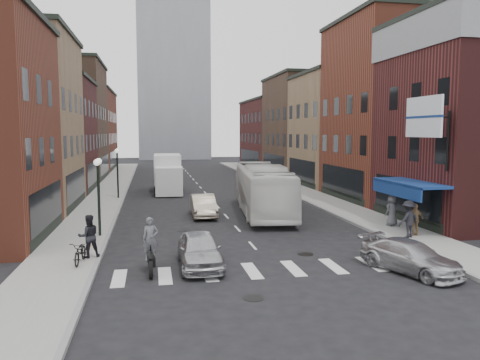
{
  "coord_description": "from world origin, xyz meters",
  "views": [
    {
      "loc": [
        -4.74,
        -20.6,
        5.48
      ],
      "look_at": [
        0.54,
        7.06,
        2.56
      ],
      "focal_mm": 35.0,
      "sensor_mm": 36.0,
      "label": 1
    }
  ],
  "objects_px": {
    "ped_right_b": "(415,219)",
    "billboard_sign": "(425,118)",
    "streetlamp_near": "(98,182)",
    "curb_car": "(410,257)",
    "box_truck": "(168,174)",
    "sedan_left_near": "(200,250)",
    "streetlamp_far": "(117,164)",
    "bike_rack": "(89,240)",
    "motorcycle_rider": "(151,247)",
    "sedan_left_far": "(203,206)",
    "parked_bicycle": "(80,252)",
    "ped_left_solo": "(89,236)",
    "ped_right_a": "(409,219)",
    "transit_bus": "(263,189)",
    "ped_right_c": "(392,210)"
  },
  "relations": [
    {
      "from": "ped_right_b",
      "to": "billboard_sign",
      "type": "bearing_deg",
      "value": 84.57
    },
    {
      "from": "streetlamp_near",
      "to": "curb_car",
      "type": "height_order",
      "value": "streetlamp_near"
    },
    {
      "from": "box_truck",
      "to": "sedan_left_near",
      "type": "height_order",
      "value": "box_truck"
    },
    {
      "from": "streetlamp_far",
      "to": "curb_car",
      "type": "xyz_separation_m",
      "value": [
        12.55,
        -22.33,
        -2.3
      ]
    },
    {
      "from": "streetlamp_near",
      "to": "ped_right_b",
      "type": "height_order",
      "value": "streetlamp_near"
    },
    {
      "from": "billboard_sign",
      "to": "bike_rack",
      "type": "xyz_separation_m",
      "value": [
        -16.19,
        0.8,
        -5.58
      ]
    },
    {
      "from": "streetlamp_near",
      "to": "motorcycle_rider",
      "type": "bearing_deg",
      "value": -68.58
    },
    {
      "from": "bike_rack",
      "to": "curb_car",
      "type": "xyz_separation_m",
      "value": [
        12.75,
        -5.63,
        0.06
      ]
    },
    {
      "from": "motorcycle_rider",
      "to": "sedan_left_far",
      "type": "bearing_deg",
      "value": 69.15
    },
    {
      "from": "ped_right_b",
      "to": "streetlamp_near",
      "type": "bearing_deg",
      "value": -22.36
    },
    {
      "from": "streetlamp_near",
      "to": "parked_bicycle",
      "type": "distance_m",
      "value": 5.65
    },
    {
      "from": "streetlamp_far",
      "to": "sedan_left_near",
      "type": "bearing_deg",
      "value": -77.27
    },
    {
      "from": "box_truck",
      "to": "billboard_sign",
      "type": "bearing_deg",
      "value": -59.95
    },
    {
      "from": "ped_left_solo",
      "to": "ped_right_b",
      "type": "xyz_separation_m",
      "value": [
        15.94,
        1.22,
        -0.08
      ]
    },
    {
      "from": "billboard_sign",
      "to": "ped_right_a",
      "type": "relative_size",
      "value": 1.96
    },
    {
      "from": "ped_left_solo",
      "to": "parked_bicycle",
      "type": "bearing_deg",
      "value": 57.96
    },
    {
      "from": "bike_rack",
      "to": "sedan_left_near",
      "type": "height_order",
      "value": "sedan_left_near"
    },
    {
      "from": "transit_bus",
      "to": "ped_left_solo",
      "type": "height_order",
      "value": "transit_bus"
    },
    {
      "from": "sedan_left_far",
      "to": "parked_bicycle",
      "type": "distance_m",
      "value": 12.08
    },
    {
      "from": "sedan_left_far",
      "to": "parked_bicycle",
      "type": "bearing_deg",
      "value": -119.84
    },
    {
      "from": "ped_right_a",
      "to": "ped_right_b",
      "type": "bearing_deg",
      "value": -166.94
    },
    {
      "from": "billboard_sign",
      "to": "streetlamp_far",
      "type": "bearing_deg",
      "value": 132.41
    },
    {
      "from": "parked_bicycle",
      "to": "transit_bus",
      "type": "bearing_deg",
      "value": 51.04
    },
    {
      "from": "streetlamp_near",
      "to": "billboard_sign",
      "type": "bearing_deg",
      "value": -12.35
    },
    {
      "from": "motorcycle_rider",
      "to": "ped_right_a",
      "type": "relative_size",
      "value": 1.17
    },
    {
      "from": "sedan_left_near",
      "to": "ped_right_a",
      "type": "distance_m",
      "value": 11.16
    },
    {
      "from": "box_truck",
      "to": "motorcycle_rider",
      "type": "xyz_separation_m",
      "value": [
        -1.54,
        -24.6,
        -0.63
      ]
    },
    {
      "from": "ped_right_b",
      "to": "transit_bus",
      "type": "bearing_deg",
      "value": -66.75
    },
    {
      "from": "ped_right_b",
      "to": "ped_right_c",
      "type": "relative_size",
      "value": 0.95
    },
    {
      "from": "motorcycle_rider",
      "to": "ped_right_c",
      "type": "xyz_separation_m",
      "value": [
        13.47,
        6.11,
        -0.0
      ]
    },
    {
      "from": "bike_rack",
      "to": "parked_bicycle",
      "type": "height_order",
      "value": "parked_bicycle"
    },
    {
      "from": "streetlamp_far",
      "to": "ped_left_solo",
      "type": "height_order",
      "value": "streetlamp_far"
    },
    {
      "from": "box_truck",
      "to": "ped_right_b",
      "type": "bearing_deg",
      "value": -59.53
    },
    {
      "from": "streetlamp_near",
      "to": "transit_bus",
      "type": "bearing_deg",
      "value": 29.06
    },
    {
      "from": "bike_rack",
      "to": "ped_right_b",
      "type": "distance_m",
      "value": 16.15
    },
    {
      "from": "motorcycle_rider",
      "to": "curb_car",
      "type": "distance_m",
      "value": 10.12
    },
    {
      "from": "box_truck",
      "to": "sedan_left_near",
      "type": "distance_m",
      "value": 24.1
    },
    {
      "from": "transit_bus",
      "to": "parked_bicycle",
      "type": "height_order",
      "value": "transit_bus"
    },
    {
      "from": "motorcycle_rider",
      "to": "ped_right_a",
      "type": "bearing_deg",
      "value": 9.0
    },
    {
      "from": "billboard_sign",
      "to": "transit_bus",
      "type": "relative_size",
      "value": 0.31
    },
    {
      "from": "sedan_left_near",
      "to": "sedan_left_far",
      "type": "height_order",
      "value": "sedan_left_near"
    },
    {
      "from": "billboard_sign",
      "to": "sedan_left_near",
      "type": "xyz_separation_m",
      "value": [
        -11.46,
        -2.56,
        -5.43
      ]
    },
    {
      "from": "ped_left_solo",
      "to": "sedan_left_far",
      "type": "bearing_deg",
      "value": -139.58
    },
    {
      "from": "sedan_left_near",
      "to": "ped_right_c",
      "type": "xyz_separation_m",
      "value": [
        11.52,
        5.58,
        0.32
      ]
    },
    {
      "from": "box_truck",
      "to": "ped_left_solo",
      "type": "bearing_deg",
      "value": -99.3
    },
    {
      "from": "streetlamp_near",
      "to": "streetlamp_far",
      "type": "bearing_deg",
      "value": 90.0
    },
    {
      "from": "box_truck",
      "to": "parked_bicycle",
      "type": "bearing_deg",
      "value": -99.45
    },
    {
      "from": "box_truck",
      "to": "parked_bicycle",
      "type": "height_order",
      "value": "box_truck"
    },
    {
      "from": "streetlamp_near",
      "to": "motorcycle_rider",
      "type": "xyz_separation_m",
      "value": [
        2.58,
        -6.58,
        -1.88
      ]
    },
    {
      "from": "bike_rack",
      "to": "sedan_left_far",
      "type": "distance_m",
      "value": 10.03
    }
  ]
}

